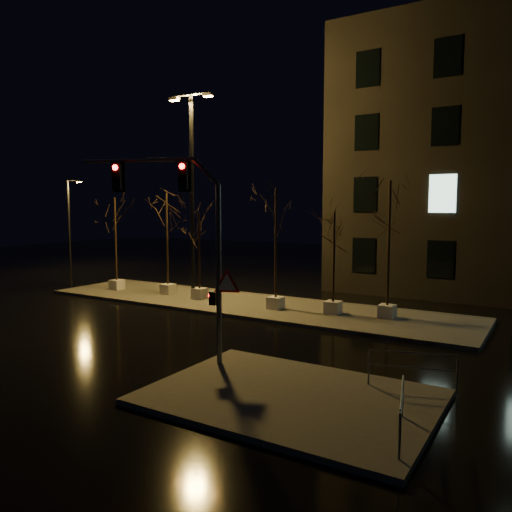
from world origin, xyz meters
The scene contains 14 objects.
ground centered at (0.00, 0.00, 0.00)m, with size 90.00×90.00×0.00m, color black.
median centered at (0.00, 6.00, 0.07)m, with size 22.00×5.00×0.15m, color #4C4A44.
sidewalk_corner centered at (7.50, -3.50, 0.07)m, with size 7.00×5.00×0.15m, color #4C4A44.
tree_0 centered at (-8.32, 5.58, 4.21)m, with size 1.80×1.80×5.34m.
tree_1 centered at (-4.80, 5.93, 4.38)m, with size 1.80×1.80×5.58m.
tree_2 centered at (-2.50, 5.73, 3.53)m, with size 1.80×1.80×4.46m.
tree_3 centered at (2.05, 5.55, 4.47)m, with size 1.80×1.80×5.70m.
tree_4 centered at (4.72, 5.95, 3.63)m, with size 1.80×1.80×4.59m.
tree_5 centered at (7.00, 6.38, 4.65)m, with size 1.80×1.80×5.93m.
traffic_signal_mast centered at (3.56, -2.67, 4.19)m, with size 4.81×1.67×6.15m.
streetlight_main centered at (-2.80, 5.58, 6.07)m, with size 2.56×0.44×10.26m.
streetlight_far centered at (-19.38, 11.27, 3.80)m, with size 1.34×0.50×6.91m.
guard_rail_a centered at (10.00, -1.50, 0.78)m, with size 2.15×0.66×0.96m.
guard_rail_b centered at (10.50, -4.36, 0.77)m, with size 0.51×1.98×0.96m.
Camera 1 is at (13.06, -14.29, 4.83)m, focal length 35.00 mm.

